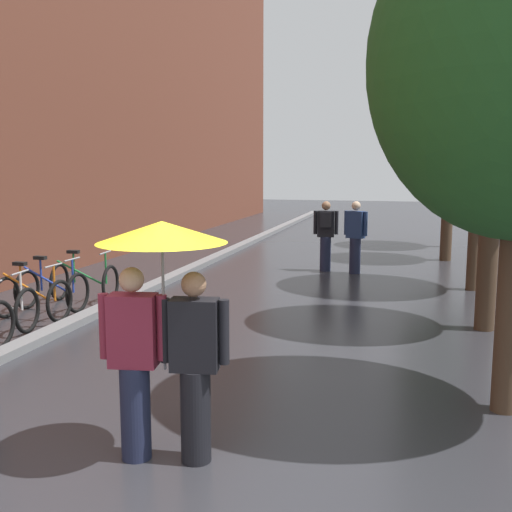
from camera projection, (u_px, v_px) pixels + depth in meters
The scene contains 12 objects.
ground_plane at pixel (135, 499), 4.67m from camera, with size 80.00×80.00×0.00m, color #2D2D33.
kerb_strip at pixel (196, 266), 15.03m from camera, with size 0.30×36.00×0.12m, color slate.
street_tree_1 at pixel (498, 75), 8.93m from camera, with size 2.57×2.57×5.47m.
street_tree_2 at pixel (482, 91), 11.91m from camera, with size 2.97×2.97×5.66m.
street_tree_3 at pixel (451, 134), 15.86m from camera, with size 2.41×2.41×4.68m.
street_tree_4 at pixel (451, 133), 18.51m from camera, with size 2.54×2.54×4.78m.
parked_bicycle_3 at pixel (32, 298), 10.01m from camera, with size 1.10×0.73×0.96m.
parked_bicycle_4 at pixel (52, 290), 10.65m from camera, with size 1.10×0.73×0.96m.
parked_bicycle_5 at pixel (85, 281), 11.40m from camera, with size 1.13×0.78×0.96m.
couple_under_umbrella at pixel (163, 305), 5.12m from camera, with size 1.11×1.09×2.07m.
pedestrian_walking_midground at pixel (355, 237), 14.27m from camera, with size 0.56×0.35×1.69m.
pedestrian_walking_far at pixel (326, 234), 14.61m from camera, with size 0.59×0.36×1.67m.
Camera 1 is at (1.99, -3.97, 2.53)m, focal length 42.98 mm.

